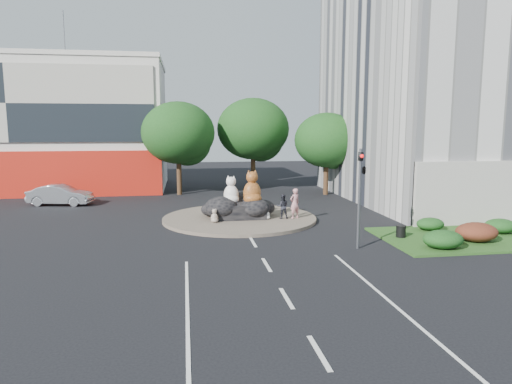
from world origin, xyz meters
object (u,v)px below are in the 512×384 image
(parked_car, at_px, (60,195))
(cat_white, at_px, (231,190))
(cat_tabby, at_px, (252,187))
(kitten_calico, at_px, (215,215))
(kitten_white, at_px, (267,213))
(litter_bin, at_px, (401,231))
(pedestrian_dark, at_px, (283,206))
(pedestrian_pink, at_px, (295,203))

(parked_car, bearing_deg, cat_white, -111.70)
(cat_white, relative_size, cat_tabby, 0.84)
(cat_tabby, bearing_deg, cat_white, 159.68)
(kitten_calico, xyz_separation_m, kitten_white, (3.35, 0.47, -0.04))
(cat_white, xyz_separation_m, cat_tabby, (1.34, -0.20, 0.18))
(cat_tabby, xyz_separation_m, litter_bin, (7.26, -6.14, -1.78))
(cat_tabby, relative_size, litter_bin, 3.54)
(kitten_white, bearing_deg, parked_car, 134.72)
(pedestrian_dark, relative_size, litter_bin, 2.49)
(cat_tabby, distance_m, kitten_white, 1.93)
(kitten_calico, relative_size, litter_bin, 1.41)
(cat_tabby, relative_size, kitten_white, 2.78)
(kitten_white, bearing_deg, pedestrian_dark, -10.02)
(parked_car, bearing_deg, kitten_white, -110.18)
(pedestrian_pink, relative_size, pedestrian_dark, 1.24)
(kitten_white, height_order, parked_car, parked_car)
(cat_white, distance_m, parked_car, 14.93)
(kitten_calico, distance_m, pedestrian_pink, 5.24)
(cat_white, relative_size, pedestrian_pink, 0.96)
(cat_white, distance_m, cat_tabby, 1.36)
(pedestrian_pink, bearing_deg, cat_white, -36.53)
(kitten_white, bearing_deg, cat_tabby, 127.81)
(kitten_calico, xyz_separation_m, pedestrian_dark, (4.40, 0.54, 0.34))
(cat_tabby, bearing_deg, kitten_white, -49.95)
(pedestrian_dark, bearing_deg, litter_bin, 137.95)
(cat_tabby, xyz_separation_m, pedestrian_dark, (1.89, -0.57, -1.23))
(litter_bin, bearing_deg, kitten_calico, 152.81)
(cat_tabby, xyz_separation_m, pedestrian_pink, (2.68, -0.62, -1.04))
(pedestrian_dark, relative_size, parked_car, 0.32)
(kitten_calico, distance_m, pedestrian_dark, 4.45)
(cat_white, bearing_deg, parked_car, 164.69)
(pedestrian_dark, bearing_deg, kitten_calico, 11.02)
(cat_white, distance_m, kitten_white, 2.74)
(kitten_calico, height_order, parked_car, parked_car)
(cat_white, xyz_separation_m, pedestrian_dark, (3.23, -0.77, -1.05))
(parked_car, bearing_deg, pedestrian_dark, -108.24)
(kitten_white, relative_size, parked_car, 0.17)
(cat_white, xyz_separation_m, pedestrian_pink, (4.02, -0.81, -0.86))
(cat_white, bearing_deg, kitten_white, -4.05)
(cat_white, relative_size, pedestrian_dark, 1.19)
(kitten_calico, xyz_separation_m, pedestrian_pink, (5.19, 0.50, 0.53))
(pedestrian_pink, relative_size, parked_car, 0.40)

